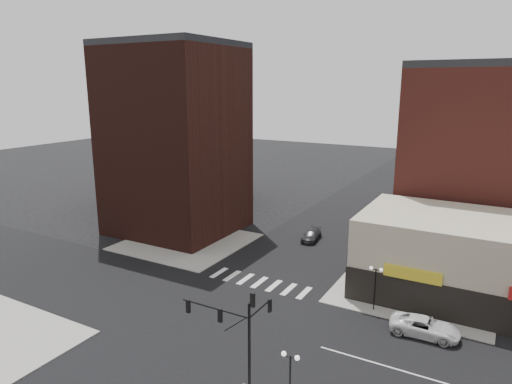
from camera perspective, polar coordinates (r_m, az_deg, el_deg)
The scene contains 14 objects.
ground at distance 42.49m, azimuth -4.99°, elevation -15.25°, with size 240.00×240.00×0.00m, color black.
road_ew at distance 42.49m, azimuth -4.99°, elevation -15.24°, with size 200.00×14.00×0.02m, color black.
road_ns at distance 42.49m, azimuth -4.99°, elevation -15.24°, with size 14.00×200.00×0.02m, color black.
sidewalk_nw at distance 61.08m, azimuth -8.63°, elevation -6.17°, with size 15.00×15.00×0.12m, color gray.
sidewalk_ne at distance 49.95m, azimuth 19.29°, elevation -11.36°, with size 15.00×15.00×0.12m, color gray.
building_nw at distance 64.04m, azimuth -10.02°, elevation 6.15°, with size 16.00×15.00×25.00m, color #341610.
building_nw_low at distance 85.00m, azimuth -10.07°, elevation 3.46°, with size 20.00×18.00×12.00m, color #341610.
building_ne_midrise at distance 60.91m, azimuth 26.82°, elevation 3.12°, with size 18.00×15.00×22.00m, color maroon.
building_ne_row at distance 48.72m, azimuth 27.29°, elevation -8.64°, with size 24.20×12.20×8.00m.
traffic_signal at distance 30.89m, azimuth -2.11°, elevation -16.45°, with size 5.59×3.09×7.77m.
street_lamp_se_a at distance 30.15m, azimuth 4.30°, elevation -21.06°, with size 1.22×0.32×4.16m.
street_lamp_ne at distance 43.25m, azimuth 14.72°, elevation -10.29°, with size 1.22×0.32×4.16m.
white_suv at distance 41.65m, azimuth 20.34°, elevation -15.52°, with size 2.56×5.55×1.54m, color silver.
dark_sedan_north at distance 61.33m, azimuth 6.94°, elevation -5.41°, with size 1.90×4.68×1.36m, color black.
Camera 1 is at (21.29, -30.65, 20.31)m, focal length 32.00 mm.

